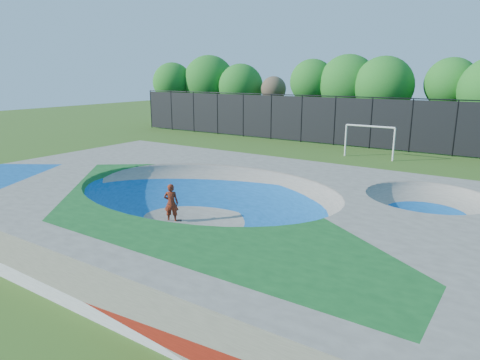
% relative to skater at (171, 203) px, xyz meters
% --- Properties ---
extents(ground, '(120.00, 120.00, 0.00)m').
position_rel_skater_xyz_m(ground, '(1.25, 0.64, -0.79)').
color(ground, '#2E5216').
rests_on(ground, ground).
extents(skate_deck, '(22.00, 14.00, 1.50)m').
position_rel_skater_xyz_m(skate_deck, '(1.25, 0.64, -0.04)').
color(skate_deck, gray).
rests_on(skate_deck, ground).
extents(skater, '(0.69, 0.62, 1.58)m').
position_rel_skater_xyz_m(skater, '(0.00, 0.00, 0.00)').
color(skater, '#BE330F').
rests_on(skater, ground).
extents(skateboard, '(0.73, 0.68, 0.05)m').
position_rel_skater_xyz_m(skateboard, '(0.00, 0.00, -0.77)').
color(skateboard, black).
rests_on(skateboard, ground).
extents(soccer_goal, '(3.50, 0.12, 2.31)m').
position_rel_skater_xyz_m(soccer_goal, '(2.43, 17.54, 0.82)').
color(soccer_goal, white).
rests_on(soccer_goal, ground).
extents(fence, '(48.09, 0.09, 4.04)m').
position_rel_skater_xyz_m(fence, '(1.25, 21.64, 1.31)').
color(fence, black).
rests_on(fence, ground).
extents(treeline, '(52.32, 7.71, 7.83)m').
position_rel_skater_xyz_m(treeline, '(0.21, 26.74, 3.89)').
color(treeline, '#4C3726').
rests_on(treeline, ground).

